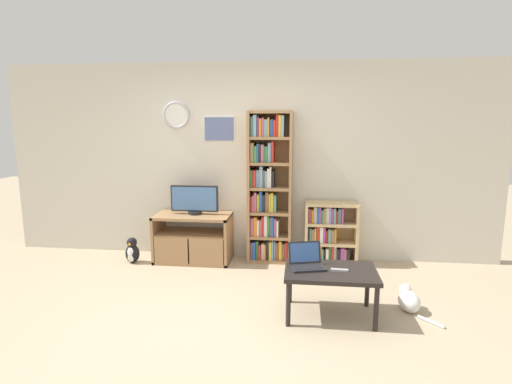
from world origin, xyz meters
TOP-DOWN VIEW (x-y plane):
  - ground_plane at (0.00, 0.00)m, footprint 18.00×18.00m
  - wall_back at (-0.01, 1.94)m, footprint 6.64×0.09m
  - tv_stand at (-0.68, 1.61)m, footprint 0.99×0.52m
  - television at (-0.66, 1.65)m, footprint 0.63×0.18m
  - bookshelf_tall at (0.30, 1.75)m, footprint 0.57×0.32m
  - bookshelf_short at (1.10, 1.75)m, footprint 0.68×0.31m
  - coffee_table at (1.02, 0.26)m, footprint 0.86×0.57m
  - laptop at (0.79, 0.32)m, footprint 0.37×0.32m
  - remote_near_laptop at (1.10, 0.24)m, footprint 0.16×0.05m
  - cat at (1.80, 0.45)m, footprint 0.38×0.48m
  - penguin_figurine at (-1.46, 1.44)m, footprint 0.18×0.16m

SIDE VIEW (x-z plane):
  - ground_plane at x=0.00m, z-range 0.00..0.00m
  - cat at x=1.80m, z-range -0.02..0.25m
  - penguin_figurine at x=-1.46m, z-range -0.01..0.32m
  - tv_stand at x=-0.68m, z-range 0.00..0.63m
  - bookshelf_short at x=1.10m, z-range -0.01..0.79m
  - coffee_table at x=1.02m, z-range 0.18..0.64m
  - remote_near_laptop at x=1.10m, z-range 0.46..0.48m
  - laptop at x=0.79m, z-range 0.40..0.63m
  - television at x=-0.66m, z-range 0.63..1.01m
  - bookshelf_tall at x=0.30m, z-range -0.03..1.94m
  - wall_back at x=-0.01m, z-range 0.01..2.61m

